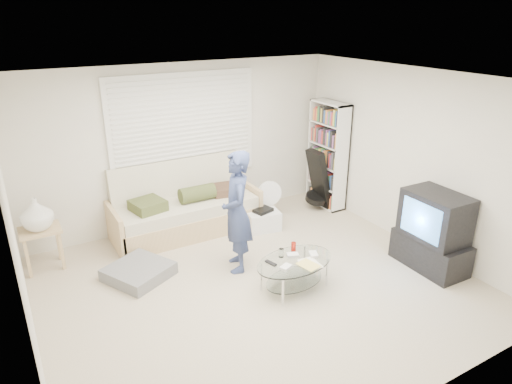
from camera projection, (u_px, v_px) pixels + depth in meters
ground at (258, 285)px, 5.67m from camera, size 5.00×5.00×0.00m
room_shell at (238, 150)px, 5.46m from camera, size 5.02×4.52×2.51m
window_blinds at (184, 127)px, 6.87m from camera, size 2.32×0.08×1.62m
futon_sofa at (185, 210)px, 6.96m from camera, size 2.22×0.89×1.08m
grey_floor_pillow at (139, 272)px, 5.82m from camera, size 0.94×0.94×0.16m
side_table at (37, 217)px, 5.79m from camera, size 0.50×0.41×1.00m
bookshelf at (327, 155)px, 7.73m from camera, size 0.29×0.76×1.81m
guitar_case at (319, 183)px, 7.74m from camera, size 0.41×0.39×1.03m
floor_fan at (268, 197)px, 7.35m from camera, size 0.40×0.27×0.66m
storage_bin at (263, 220)px, 7.08m from camera, size 0.55×0.43×0.35m
tv_unit at (433, 232)px, 5.92m from camera, size 0.55×0.97×1.04m
coffee_table at (295, 266)px, 5.51m from camera, size 1.10×0.77×0.50m
standing_person at (237, 212)px, 5.79m from camera, size 0.55×0.68×1.60m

